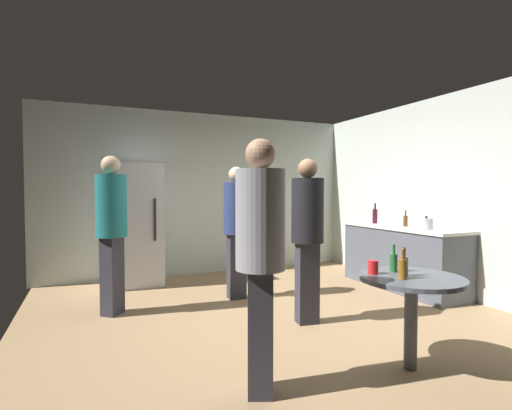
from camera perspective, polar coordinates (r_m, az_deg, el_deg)
name	(u,v)px	position (r m, az deg, el deg)	size (l,w,h in m)	color
ground_plane	(273,324)	(4.40, 2.48, -17.18)	(5.20, 5.20, 0.10)	#9E7C56
wall_back	(205,194)	(6.61, -7.57, 1.67)	(5.32, 0.06, 2.70)	beige
wall_side_right	(448,195)	(5.81, 26.51, 1.38)	(0.06, 5.20, 2.70)	beige
refrigerator	(137,225)	(5.98, -17.21, -2.78)	(0.70, 0.68, 1.80)	silver
kitchen_counter	(402,257)	(5.93, 20.85, -7.24)	(0.64, 1.90, 0.90)	#4C515B
kettle	(426,224)	(5.52, 23.93, -2.54)	(0.24, 0.17, 0.18)	#B2B2B7
wine_bottle_on_counter	(375,216)	(6.20, 17.22, -1.51)	(0.08, 0.08, 0.31)	#3F141E
beer_bottle_on_counter	(405,220)	(5.82, 21.27, -2.15)	(0.06, 0.06, 0.23)	#593314
foreground_table	(411,290)	(3.32, 22.02, -11.55)	(0.80, 0.80, 0.73)	#4C515B
beer_bottle_amber	(402,268)	(3.17, 20.88, -8.71)	(0.06, 0.06, 0.23)	#8C5919
beer_bottle_brown	(404,266)	(3.27, 21.06, -8.38)	(0.06, 0.06, 0.23)	#593314
beer_bottle_green	(394,262)	(3.41, 19.71, -7.92)	(0.06, 0.06, 0.23)	#26662D
plastic_cup_red	(373,267)	(3.27, 16.96, -8.81)	(0.08, 0.08, 0.11)	red
person_in_navy_shirt	(236,222)	(4.99, -2.91, -2.47)	(0.35, 0.35, 1.71)	#2D2D38
person_in_gray_shirt	(260,245)	(2.64, 0.64, -5.99)	(0.45, 0.45, 1.76)	#2D2D38
person_in_black_shirt	(307,227)	(4.10, 7.63, -3.26)	(0.39, 0.39, 1.74)	#2D2D38
person_in_teal_shirt	(111,222)	(4.63, -20.63, -2.31)	(0.48, 0.48, 1.80)	#2D2D38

